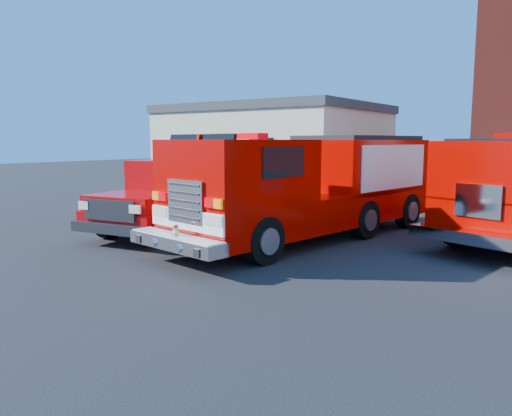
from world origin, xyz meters
The scene contains 4 objects.
ground centered at (0.00, 0.00, 0.00)m, with size 100.00×100.00×0.00m, color black.
side_building centered at (-9.00, 13.00, 2.20)m, with size 10.20×8.20×4.35m.
fire_engine centered at (-0.90, 2.63, 1.42)m, with size 3.77×9.14×2.73m.
pickup_truck centered at (-4.64, 1.60, 0.96)m, with size 3.18×6.47×2.03m.
Camera 1 is at (5.47, -8.84, 2.57)m, focal length 35.00 mm.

